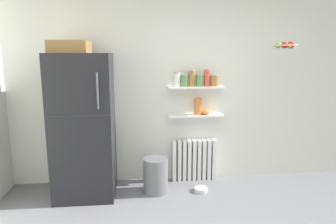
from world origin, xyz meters
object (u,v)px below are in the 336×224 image
Objects in this scene: storage_jar_2 at (192,78)px; storage_jar_4 at (207,78)px; radiator at (194,160)px; shelf_bowl at (205,112)px; trash_bin at (156,175)px; storage_jar_5 at (214,80)px; storage_jar_0 at (177,79)px; pet_food_bowl at (201,190)px; storage_jar_3 at (199,80)px; hanging_fruit_basket at (285,46)px; refrigerator at (84,124)px; vase at (198,106)px; storage_jar_1 at (184,80)px.

storage_jar_2 is 0.95× the size of storage_jar_4.
shelf_bowl is at bearing -11.85° from radiator.
shelf_bowl is 0.32× the size of trash_bin.
storage_jar_5 is at bearing 0.00° from shelf_bowl.
storage_jar_0 is at bearing -180.00° from storage_jar_2.
storage_jar_2 is 1.26× the size of pet_food_bowl.
storage_jar_3 reaches higher than radiator.
storage_jar_5 is 0.36× the size of trash_bin.
storage_jar_0 is at bearing 164.48° from hanging_fruit_basket.
hanging_fruit_basket reaches higher than storage_jar_2.
shelf_bowl is at bearing -180.00° from storage_jar_5.
shelf_bowl is 0.82× the size of pet_food_bowl.
refrigerator is at bearing 177.43° from hanging_fruit_basket.
storage_jar_3 is at bearing 180.00° from storage_jar_4.
trash_bin is (-0.72, -0.31, -1.23)m from storage_jar_4.
refrigerator is 1.32m from storage_jar_0.
refrigerator is 5.94× the size of hanging_fruit_basket.
storage_jar_5 is 1.46m from pet_food_bowl.
vase is (0.04, -0.03, 0.78)m from radiator.
storage_jar_1 is 1.07× the size of storage_jar_5.
vase is at bearing 0.00° from storage_jar_1.
storage_jar_2 is at bearing -149.60° from radiator.
storage_jar_0 is 1.11× the size of storage_jar_1.
vase is 1.10m from pet_food_bowl.
shelf_bowl is at bearing 71.52° from pet_food_bowl.
refrigerator is 9.97× the size of storage_jar_0.
shelf_bowl is (0.40, 0.00, -0.44)m from storage_jar_0.
vase reaches higher than shelf_bowl.
pet_food_bowl is at bearing -92.52° from vase.
radiator is 3.18× the size of storage_jar_0.
refrigerator reaches higher than vase.
vase is (0.09, -0.00, -0.38)m from storage_jar_2.
hanging_fruit_basket is at bearing -19.75° from vase.
storage_jar_3 is at bearing -0.00° from storage_jar_2.
vase is (0.19, 0.00, -0.36)m from storage_jar_1.
storage_jar_4 is at bearing 0.00° from vase.
radiator is 0.78m from vase.
trash_bin is (-0.31, -0.31, -1.20)m from storage_jar_0.
refrigerator is 1.41m from storage_jar_1.
vase is at bearing 0.00° from storage_jar_0.
refrigerator reaches higher than storage_jar_4.
storage_jar_4 is 1.48m from pet_food_bowl.
storage_jar_1 is 1.30m from trash_bin.
hanging_fruit_basket reaches higher than vase.
storage_jar_2 is (1.40, 0.25, 0.53)m from refrigerator.
pet_food_bowl is at bearing -64.39° from storage_jar_1.
hanging_fruit_basket is (0.98, -0.36, 0.44)m from storage_jar_3.
storage_jar_3 is at bearing 180.00° from shelf_bowl.
storage_jar_3 reaches higher than shelf_bowl.
storage_jar_4 is at bearing -0.00° from storage_jar_2.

